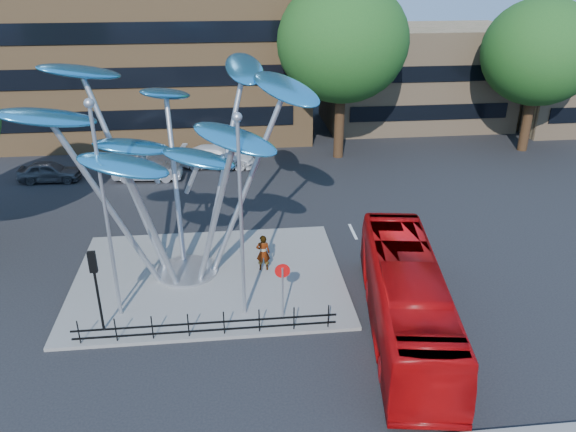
{
  "coord_description": "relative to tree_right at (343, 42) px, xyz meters",
  "views": [
    {
      "loc": [
        0.18,
        -16.04,
        13.41
      ],
      "look_at": [
        2.38,
        4.0,
        3.93
      ],
      "focal_mm": 35.0,
      "sensor_mm": 36.0,
      "label": 1
    }
  ],
  "objects": [
    {
      "name": "ground",
      "position": [
        -8.0,
        -22.0,
        -8.04
      ],
      "size": [
        120.0,
        120.0,
        0.0
      ],
      "primitive_type": "plane",
      "color": "black",
      "rests_on": "ground"
    },
    {
      "name": "traffic_island",
      "position": [
        -9.0,
        -16.0,
        -7.96
      ],
      "size": [
        12.0,
        9.0,
        0.15
      ],
      "primitive_type": "cube",
      "color": "slate",
      "rests_on": "ground"
    },
    {
      "name": "low_building_near",
      "position": [
        8.0,
        8.0,
        -4.04
      ],
      "size": [
        15.0,
        8.0,
        8.0
      ],
      "primitive_type": "cube",
      "color": "tan",
      "rests_on": "ground"
    },
    {
      "name": "tree_right",
      "position": [
        0.0,
        0.0,
        0.0
      ],
      "size": [
        8.8,
        8.8,
        12.11
      ],
      "color": "black",
      "rests_on": "ground"
    },
    {
      "name": "tree_far",
      "position": [
        14.0,
        0.0,
        -0.93
      ],
      "size": [
        8.0,
        8.0,
        10.81
      ],
      "color": "black",
      "rests_on": "ground"
    },
    {
      "name": "leaf_sculpture",
      "position": [
        -10.07,
        -15.32,
        -1.16
      ],
      "size": [
        12.72,
        9.54,
        9.51
      ],
      "color": "#9EA0A5",
      "rests_on": "traffic_island"
    },
    {
      "name": "street_lamp_left",
      "position": [
        -12.5,
        -18.5,
        -2.68
      ],
      "size": [
        0.36,
        0.36,
        8.8
      ],
      "color": "#9EA0A5",
      "rests_on": "traffic_island"
    },
    {
      "name": "street_lamp_right",
      "position": [
        -7.5,
        -19.0,
        -2.94
      ],
      "size": [
        0.36,
        0.36,
        8.3
      ],
      "color": "#9EA0A5",
      "rests_on": "traffic_island"
    },
    {
      "name": "traffic_light_island",
      "position": [
        -13.0,
        -19.5,
        -5.42
      ],
      "size": [
        0.28,
        0.18,
        3.42
      ],
      "color": "black",
      "rests_on": "traffic_island"
    },
    {
      "name": "no_entry_sign_island",
      "position": [
        -6.0,
        -19.48,
        -6.22
      ],
      "size": [
        0.6,
        0.1,
        2.45
      ],
      "color": "#9EA0A5",
      "rests_on": "traffic_island"
    },
    {
      "name": "pedestrian_railing_front",
      "position": [
        -9.0,
        -20.3,
        -7.48
      ],
      "size": [
        10.0,
        0.06,
        1.0
      ],
      "color": "black",
      "rests_on": "traffic_island"
    },
    {
      "name": "red_bus",
      "position": [
        -1.4,
        -20.7,
        -6.54
      ],
      "size": [
        4.08,
        11.0,
        2.99
      ],
      "primitive_type": "imported",
      "rotation": [
        0.0,
        0.0,
        -0.15
      ],
      "color": "#B5080A",
      "rests_on": "ground"
    },
    {
      "name": "pedestrian",
      "position": [
        -6.51,
        -15.64,
        -7.01
      ],
      "size": [
        0.66,
        0.46,
        1.75
      ],
      "primitive_type": "imported",
      "rotation": [
        0.0,
        0.0,
        3.07
      ],
      "color": "gray",
      "rests_on": "traffic_island"
    },
    {
      "name": "parked_car_left",
      "position": [
        -19.39,
        -2.72,
        -7.38
      ],
      "size": [
        3.91,
        1.66,
        1.32
      ],
      "primitive_type": "imported",
      "rotation": [
        0.0,
        0.0,
        1.54
      ],
      "color": "#43464B",
      "rests_on": "ground"
    },
    {
      "name": "parked_car_mid",
      "position": [
        -13.14,
        -3.12,
        -7.32
      ],
      "size": [
        4.43,
        1.78,
        1.43
      ],
      "primitive_type": "imported",
      "rotation": [
        0.0,
        0.0,
        1.51
      ],
      "color": "#B3B5BB",
      "rests_on": "ground"
    },
    {
      "name": "parked_car_right",
      "position": [
        -8.64,
        -1.18,
        -7.3
      ],
      "size": [
        5.29,
        2.69,
        1.47
      ],
      "primitive_type": "imported",
      "rotation": [
        0.0,
        0.0,
        1.44
      ],
      "color": "silver",
      "rests_on": "ground"
    }
  ]
}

